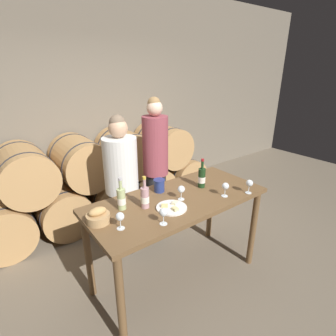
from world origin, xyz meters
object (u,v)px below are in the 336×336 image
at_px(wine_bottle_red, 202,178).
at_px(wine_glass_center, 181,190).
at_px(wine_bottle_white, 121,199).
at_px(person_left, 122,187).
at_px(cheese_plate, 172,207).
at_px(tasting_table, 178,210).
at_px(wine_bottle_rose, 145,197).
at_px(wine_glass_far_right, 249,184).
at_px(bread_basket, 98,217).
at_px(person_right, 156,170).
at_px(wine_glass_far_left, 120,217).
at_px(wine_glass_left, 163,213).
at_px(blue_crock, 159,185).
at_px(wine_glass_right, 225,187).

distance_m(wine_bottle_red, wine_glass_center, 0.34).
bearing_deg(wine_bottle_white, person_left, 62.92).
bearing_deg(cheese_plate, tasting_table, 35.47).
bearing_deg(wine_bottle_rose, wine_glass_center, -12.77).
xyz_separation_m(wine_bottle_red, cheese_plate, (-0.50, -0.16, -0.09)).
distance_m(wine_bottle_red, wine_glass_far_right, 0.46).
bearing_deg(bread_basket, wine_bottle_red, -0.71).
relative_size(person_right, wine_glass_far_right, 12.84).
bearing_deg(person_right, wine_bottle_white, -141.54).
relative_size(wine_bottle_red, wine_glass_far_left, 2.18).
height_order(wine_bottle_rose, wine_glass_left, wine_bottle_rose).
bearing_deg(wine_glass_left, wine_bottle_white, 109.87).
height_order(person_right, wine_glass_far_left, person_right).
height_order(wine_bottle_rose, cheese_plate, wine_bottle_rose).
height_order(bread_basket, wine_glass_center, wine_glass_center).
distance_m(tasting_table, wine_glass_far_left, 0.70).
xyz_separation_m(wine_bottle_white, blue_crock, (0.45, 0.08, -0.03)).
relative_size(wine_bottle_red, wine_glass_right, 2.18).
relative_size(wine_glass_center, wine_glass_far_right, 1.00).
distance_m(wine_bottle_white, wine_glass_right, 0.95).
xyz_separation_m(tasting_table, wine_glass_far_left, (-0.65, -0.12, 0.22)).
relative_size(person_right, wine_bottle_rose, 6.14).
distance_m(wine_bottle_red, wine_glass_far_left, 1.00).
bearing_deg(wine_bottle_white, cheese_plate, -36.27).
relative_size(person_left, blue_crock, 12.82).
bearing_deg(wine_bottle_rose, bread_basket, 177.02).
xyz_separation_m(bread_basket, wine_glass_center, (0.75, -0.10, 0.05)).
bearing_deg(person_right, tasting_table, -109.40).
relative_size(wine_bottle_white, blue_crock, 2.29).
distance_m(wine_bottle_red, cheese_plate, 0.54).
relative_size(wine_bottle_white, wine_bottle_rose, 1.00).
bearing_deg(person_left, wine_bottle_white, -117.08).
xyz_separation_m(wine_glass_far_left, wine_glass_right, (1.02, -0.11, 0.00)).
height_order(wine_glass_left, wine_glass_right, same).
height_order(person_left, wine_glass_center, person_left).
height_order(wine_bottle_white, wine_bottle_rose, wine_bottle_white).
xyz_separation_m(bread_basket, cheese_plate, (0.58, -0.17, -0.04)).
distance_m(blue_crock, cheese_plate, 0.35).
xyz_separation_m(wine_bottle_white, cheese_plate, (0.34, -0.25, -0.09)).
relative_size(person_left, wine_glass_right, 11.77).
bearing_deg(wine_glass_far_left, person_left, 62.21).
bearing_deg(tasting_table, wine_glass_far_right, -28.26).
bearing_deg(wine_glass_left, wine_bottle_rose, 84.98).
xyz_separation_m(cheese_plate, wine_glass_far_left, (-0.49, -0.01, 0.09)).
xyz_separation_m(wine_glass_far_left, wine_glass_left, (0.29, -0.14, 0.00)).
xyz_separation_m(person_right, cheese_plate, (-0.42, -0.86, 0.03)).
xyz_separation_m(tasting_table, wine_glass_far_right, (0.61, -0.33, 0.22)).
xyz_separation_m(tasting_table, person_right, (0.26, 0.74, 0.11)).
bearing_deg(person_left, cheese_plate, -87.97).
bearing_deg(person_right, wine_glass_far_right, -72.07).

